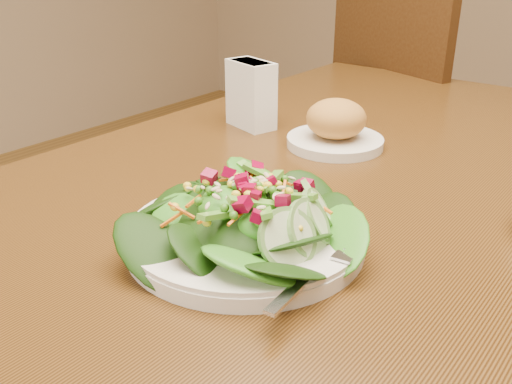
% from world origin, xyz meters
% --- Properties ---
extents(dining_table, '(0.90, 1.40, 0.75)m').
position_xyz_m(dining_table, '(0.00, 0.00, 0.65)').
color(dining_table, '#563615').
rests_on(dining_table, ground_plane).
extents(chair_far, '(0.57, 0.58, 0.97)m').
position_xyz_m(chair_far, '(-0.25, 0.84, 0.51)').
color(chair_far, '#3A2410').
rests_on(chair_far, ground_plane).
extents(salad_plate, '(0.28, 0.28, 0.08)m').
position_xyz_m(salad_plate, '(0.02, -0.29, 0.78)').
color(salad_plate, silver).
rests_on(salad_plate, dining_table).
extents(bread_plate, '(0.17, 0.17, 0.08)m').
position_xyz_m(bread_plate, '(-0.08, 0.07, 0.78)').
color(bread_plate, silver).
rests_on(bread_plate, dining_table).
extents(napkin_holder, '(0.11, 0.08, 0.12)m').
position_xyz_m(napkin_holder, '(-0.26, 0.07, 0.82)').
color(napkin_holder, white).
rests_on(napkin_holder, dining_table).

